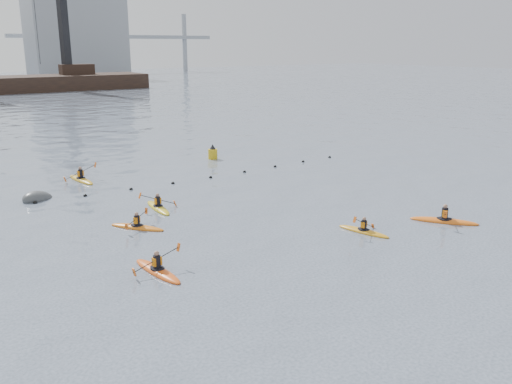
# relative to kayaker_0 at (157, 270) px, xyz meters

# --- Properties ---
(ground) EXTENTS (400.00, 400.00, 0.00)m
(ground) POSITION_rel_kayaker_0_xyz_m (6.36, -9.01, -0.10)
(ground) COLOR #3D4958
(ground) RESTS_ON ground
(float_line) EXTENTS (33.24, 0.73, 0.24)m
(float_line) POSITION_rel_kayaker_0_xyz_m (5.86, 13.53, -0.07)
(float_line) COLOR black
(float_line) RESTS_ON ground
(kayaker_0) EXTENTS (2.30, 3.44, 1.16)m
(kayaker_0) POSITION_rel_kayaker_0_xyz_m (0.00, 0.00, 0.00)
(kayaker_0) COLOR #DB5114
(kayaker_0) RESTS_ON ground
(kayaker_1) EXTENTS (2.01, 2.98, 1.17)m
(kayaker_1) POSITION_rel_kayaker_0_xyz_m (10.81, -1.41, -0.01)
(kayaker_1) COLOR orange
(kayaker_1) RESTS_ON ground
(kayaker_2) EXTENTS (2.35, 2.89, 1.00)m
(kayaker_2) POSITION_rel_kayaker_0_xyz_m (1.57, 5.83, -0.01)
(kayaker_2) COLOR orange
(kayaker_2) RESTS_ON ground
(kayaker_3) EXTENTS (2.27, 3.33, 1.24)m
(kayaker_3) POSITION_rel_kayaker_0_xyz_m (3.98, 8.43, -0.00)
(kayaker_3) COLOR gold
(kayaker_3) RESTS_ON ground
(kayaker_4) EXTENTS (2.70, 3.31, 1.15)m
(kayaker_4) POSITION_rel_kayaker_0_xyz_m (15.58, -2.74, 0.01)
(kayaker_4) COLOR orange
(kayaker_4) RESTS_ON ground
(kayaker_5) EXTENTS (2.45, 3.62, 1.29)m
(kayaker_5) POSITION_rel_kayaker_0_xyz_m (2.45, 17.85, 0.01)
(kayaker_5) COLOR gold
(kayaker_5) RESTS_ON ground
(mooring_buoy) EXTENTS (2.64, 2.21, 1.49)m
(mooring_buoy) POSITION_rel_kayaker_0_xyz_m (-1.29, 14.55, -0.10)
(mooring_buoy) COLOR #3D3F42
(mooring_buoy) RESTS_ON ground
(nav_buoy) EXTENTS (0.78, 0.78, 1.42)m
(nav_buoy) POSITION_rel_kayaker_0_xyz_m (13.95, 19.01, 0.33)
(nav_buoy) COLOR gold
(nav_buoy) RESTS_ON ground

